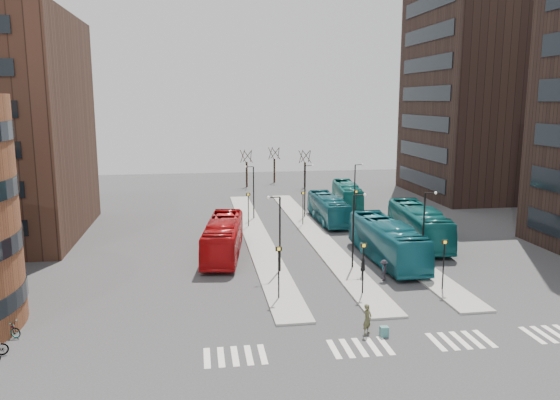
{
  "coord_description": "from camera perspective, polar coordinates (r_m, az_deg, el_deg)",
  "views": [
    {
      "loc": [
        -9.75,
        -23.51,
        13.64
      ],
      "look_at": [
        -2.64,
        22.93,
        5.0
      ],
      "focal_mm": 35.0,
      "sensor_mm": 36.0,
      "label": 1
    }
  ],
  "objects": [
    {
      "name": "ground",
      "position": [
        28.87,
        12.79,
        -18.05
      ],
      "size": [
        160.0,
        160.0,
        0.0
      ],
      "primitive_type": "plane",
      "color": "#2F2F31",
      "rests_on": "ground"
    },
    {
      "name": "island_left",
      "position": [
        55.5,
        -2.5,
        -3.74
      ],
      "size": [
        2.5,
        45.0,
        0.15
      ],
      "primitive_type": "cube",
      "color": "gray",
      "rests_on": "ground"
    },
    {
      "name": "island_mid",
      "position": [
        56.43,
        3.58,
        -3.51
      ],
      "size": [
        2.5,
        45.0,
        0.15
      ],
      "primitive_type": "cube",
      "color": "gray",
      "rests_on": "ground"
    },
    {
      "name": "island_right",
      "position": [
        57.98,
        9.39,
        -3.25
      ],
      "size": [
        2.5,
        45.0,
        0.15
      ],
      "primitive_type": "cube",
      "color": "gray",
      "rests_on": "ground"
    },
    {
      "name": "suitcase",
      "position": [
        33.37,
        10.82,
        -13.34
      ],
      "size": [
        0.48,
        0.39,
        0.6
      ],
      "primitive_type": "cube",
      "rotation": [
        0.0,
        0.0,
        0.02
      ],
      "color": "#1F1C9F",
      "rests_on": "ground"
    },
    {
      "name": "red_bus",
      "position": [
        48.54,
        -5.95,
        -3.92
      ],
      "size": [
        4.43,
        12.22,
        3.33
      ],
      "primitive_type": "imported",
      "rotation": [
        0.0,
        0.0,
        -0.14
      ],
      "color": "#B00D10",
      "rests_on": "ground"
    },
    {
      "name": "teal_bus_a",
      "position": [
        47.7,
        11.09,
        -4.22
      ],
      "size": [
        3.2,
        12.58,
        3.49
      ],
      "primitive_type": "imported",
      "rotation": [
        0.0,
        0.0,
        0.02
      ],
      "color": "#166270",
      "rests_on": "ground"
    },
    {
      "name": "teal_bus_b",
      "position": [
        61.93,
        5.05,
        -0.91
      ],
      "size": [
        2.59,
        10.9,
        3.03
      ],
      "primitive_type": "imported",
      "rotation": [
        0.0,
        0.0,
        0.0
      ],
      "color": "#145A67",
      "rests_on": "ground"
    },
    {
      "name": "teal_bus_c",
      "position": [
        54.37,
        14.28,
        -2.5
      ],
      "size": [
        4.35,
        13.04,
        3.56
      ],
      "primitive_type": "imported",
      "rotation": [
        0.0,
        0.0,
        -0.11
      ],
      "color": "#136163",
      "rests_on": "ground"
    },
    {
      "name": "teal_bus_d",
      "position": [
        71.79,
        7.01,
        0.61
      ],
      "size": [
        3.75,
        11.02,
        3.01
      ],
      "primitive_type": "imported",
      "rotation": [
        0.0,
        0.0,
        -0.11
      ],
      "color": "#16716D",
      "rests_on": "ground"
    },
    {
      "name": "traveller",
      "position": [
        33.3,
        9.12,
        -12.19
      ],
      "size": [
        0.79,
        0.77,
        1.83
      ],
      "primitive_type": "imported",
      "rotation": [
        0.0,
        0.0,
        0.73
      ],
      "color": "#46462A",
      "rests_on": "ground"
    },
    {
      "name": "commuter_a",
      "position": [
        44.12,
        -6.71,
        -6.38
      ],
      "size": [
        1.01,
        0.84,
        1.88
      ],
      "primitive_type": "imported",
      "rotation": [
        0.0,
        0.0,
        2.99
      ],
      "color": "black",
      "rests_on": "ground"
    },
    {
      "name": "commuter_b",
      "position": [
        42.84,
        8.66,
        -7.09
      ],
      "size": [
        0.69,
        1.06,
        1.67
      ],
      "primitive_type": "imported",
      "rotation": [
        0.0,
        0.0,
        1.26
      ],
      "color": "black",
      "rests_on": "ground"
    },
    {
      "name": "commuter_c",
      "position": [
        42.8,
        10.8,
        -7.21
      ],
      "size": [
        1.04,
        1.21,
        1.62
      ],
      "primitive_type": "imported",
      "rotation": [
        0.0,
        0.0,
        4.19
      ],
      "color": "black",
      "rests_on": "ground"
    },
    {
      "name": "bicycle_far",
      "position": [
        36.35,
        -26.67,
        -11.94
      ],
      "size": [
        1.99,
        1.32,
        0.99
      ],
      "primitive_type": "imported",
      "rotation": [
        0.0,
        0.0,
        1.18
      ],
      "color": "gray",
      "rests_on": "ground"
    },
    {
      "name": "crosswalk_stripes",
      "position": [
        32.78,
        13.11,
        -14.44
      ],
      "size": [
        22.35,
        2.4,
        0.01
      ],
      "color": "silver",
      "rests_on": "ground"
    },
    {
      "name": "tower_far",
      "position": [
        84.53,
        21.26,
        10.65
      ],
      "size": [
        20.12,
        20.0,
        30.0
      ],
      "color": "black",
      "rests_on": "ground"
    },
    {
      "name": "sign_poles",
      "position": [
        49.17,
        4.88,
        -2.82
      ],
      "size": [
        12.45,
        22.12,
        3.65
      ],
      "color": "black",
      "rests_on": "ground"
    },
    {
      "name": "lamp_posts",
      "position": [
        53.92,
        4.73,
        -0.37
      ],
      "size": [
        14.04,
        20.24,
        6.12
      ],
      "color": "black",
      "rests_on": "ground"
    },
    {
      "name": "bare_trees",
      "position": [
        87.74,
        -0.5,
        3.27
      ],
      "size": [
        10.97,
        8.14,
        5.9
      ],
      "color": "black",
      "rests_on": "ground"
    }
  ]
}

